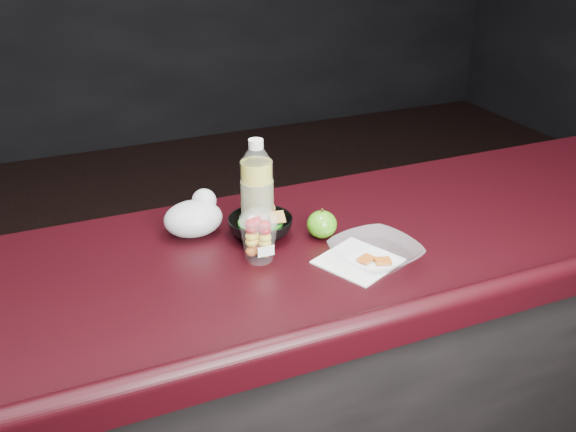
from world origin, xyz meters
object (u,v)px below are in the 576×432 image
Objects in this scene: green_apple at (322,224)px; snack_bowl at (260,225)px; fruit_cup at (259,235)px; lemonade_bottle at (257,194)px; takeout_bowl at (375,254)px.

snack_bowl is (-0.14, 0.06, -0.00)m from green_apple.
fruit_cup is 0.12m from snack_bowl.
takeout_bowl is at bearing -53.14° from lemonade_bottle.
snack_bowl reaches higher than green_apple.
green_apple is (0.18, 0.04, -0.03)m from fruit_cup.
snack_bowl is (-0.00, -0.03, -0.07)m from lemonade_bottle.
lemonade_bottle is 3.16× the size of green_apple.
green_apple is (0.14, -0.09, -0.07)m from lemonade_bottle.
snack_bowl is at bearing -98.40° from lemonade_bottle.
lemonade_bottle is 0.33m from takeout_bowl.
lemonade_bottle is 0.18m from green_apple.
takeout_bowl is at bearing -49.57° from snack_bowl.
fruit_cup is (-0.05, -0.13, -0.04)m from lemonade_bottle.
green_apple is at bearing -33.68° from lemonade_bottle.
takeout_bowl is (0.06, -0.17, -0.01)m from green_apple.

